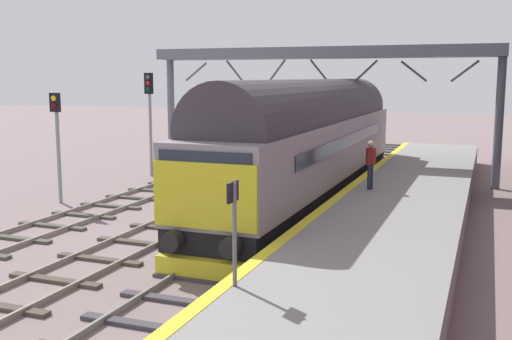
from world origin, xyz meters
The scene contains 11 objects.
ground_plane centered at (0.00, 0.00, 0.00)m, with size 140.00×140.00×0.00m, color gray.
track_main centered at (0.00, 0.00, 0.06)m, with size 2.50×60.00×0.15m.
track_adjacent_west centered at (-3.22, 0.00, 0.06)m, with size 2.50×60.00×0.15m.
track_adjacent_far_west centered at (-6.79, 0.00, 0.06)m, with size 2.50×60.00×0.15m.
station_platform centered at (3.60, 0.00, 0.50)m, with size 4.00×44.00×1.01m.
diesel_locomotive centered at (0.00, 7.73, 2.48)m, with size 2.74×18.29×4.68m.
signal_post_mid centered at (-9.04, 4.86, 2.62)m, with size 0.44×0.22×4.18m.
signal_post_far centered at (-9.04, 11.60, 3.16)m, with size 0.44×0.22×4.95m.
platform_number_sign centered at (1.93, -3.97, 2.28)m, with size 0.10×0.44×1.91m.
waiting_passenger centered at (2.46, 6.56, 1.99)m, with size 0.39×0.51×1.64m.
overhead_footbridge centered at (-1.34, 13.95, 5.60)m, with size 16.09×2.00×6.11m.
Camera 1 is at (6.10, -13.76, 4.77)m, focal length 42.74 mm.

